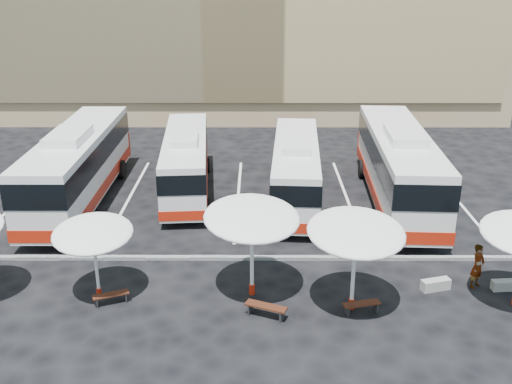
{
  "coord_description": "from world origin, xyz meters",
  "views": [
    {
      "loc": [
        1.05,
        -22.85,
        12.12
      ],
      "look_at": [
        1.0,
        3.0,
        2.2
      ],
      "focal_mm": 42.0,
      "sensor_mm": 36.0,
      "label": 1
    }
  ],
  "objects_px": {
    "bus_3": "(398,164)",
    "sunshade_1": "(93,234)",
    "wood_bench_2": "(266,308)",
    "conc_bench_0": "(436,285)",
    "bus_0": "(78,164)",
    "bus_2": "(296,168)",
    "conc_bench_1": "(505,285)",
    "wood_bench_1": "(111,296)",
    "passenger_0": "(478,266)",
    "bus_1": "(186,160)",
    "sunshade_2": "(252,218)",
    "wood_bench_3": "(362,305)",
    "sunshade_3": "(356,232)"
  },
  "relations": [
    {
      "from": "bus_3",
      "to": "sunshade_1",
      "type": "height_order",
      "value": "bus_3"
    },
    {
      "from": "wood_bench_2",
      "to": "conc_bench_0",
      "type": "xyz_separation_m",
      "value": [
        6.74,
        1.97,
        -0.15
      ]
    },
    {
      "from": "bus_0",
      "to": "wood_bench_2",
      "type": "height_order",
      "value": "bus_0"
    },
    {
      "from": "sunshade_1",
      "to": "bus_2",
      "type": "bearing_deg",
      "value": 51.08
    },
    {
      "from": "conc_bench_1",
      "to": "sunshade_1",
      "type": "bearing_deg",
      "value": -178.11
    },
    {
      "from": "wood_bench_1",
      "to": "passenger_0",
      "type": "xyz_separation_m",
      "value": [
        14.28,
        1.32,
        0.6
      ]
    },
    {
      "from": "sunshade_1",
      "to": "wood_bench_2",
      "type": "relative_size",
      "value": 2.14
    },
    {
      "from": "wood_bench_1",
      "to": "passenger_0",
      "type": "bearing_deg",
      "value": 5.26
    },
    {
      "from": "bus_0",
      "to": "passenger_0",
      "type": "bearing_deg",
      "value": -26.69
    },
    {
      "from": "conc_bench_1",
      "to": "bus_1",
      "type": "bearing_deg",
      "value": 141.35
    },
    {
      "from": "wood_bench_1",
      "to": "sunshade_2",
      "type": "bearing_deg",
      "value": 7.72
    },
    {
      "from": "conc_bench_0",
      "to": "passenger_0",
      "type": "distance_m",
      "value": 1.82
    },
    {
      "from": "bus_1",
      "to": "sunshade_1",
      "type": "bearing_deg",
      "value": -104.99
    },
    {
      "from": "bus_2",
      "to": "bus_3",
      "type": "bearing_deg",
      "value": 0.62
    },
    {
      "from": "wood_bench_2",
      "to": "conc_bench_1",
      "type": "relative_size",
      "value": 1.48
    },
    {
      "from": "sunshade_1",
      "to": "conc_bench_0",
      "type": "relative_size",
      "value": 2.92
    },
    {
      "from": "conc_bench_1",
      "to": "passenger_0",
      "type": "bearing_deg",
      "value": 167.02
    },
    {
      "from": "sunshade_1",
      "to": "wood_bench_3",
      "type": "relative_size",
      "value": 2.34
    },
    {
      "from": "conc_bench_0",
      "to": "bus_1",
      "type": "bearing_deg",
      "value": 135.03
    },
    {
      "from": "bus_2",
      "to": "bus_3",
      "type": "relative_size",
      "value": 0.84
    },
    {
      "from": "conc_bench_0",
      "to": "passenger_0",
      "type": "height_order",
      "value": "passenger_0"
    },
    {
      "from": "bus_0",
      "to": "conc_bench_1",
      "type": "distance_m",
      "value": 21.62
    },
    {
      "from": "wood_bench_3",
      "to": "conc_bench_0",
      "type": "distance_m",
      "value": 3.65
    },
    {
      "from": "bus_0",
      "to": "sunshade_1",
      "type": "distance_m",
      "value": 10.53
    },
    {
      "from": "bus_0",
      "to": "bus_2",
      "type": "xyz_separation_m",
      "value": [
        11.61,
        0.22,
        -0.32
      ]
    },
    {
      "from": "bus_0",
      "to": "sunshade_1",
      "type": "height_order",
      "value": "bus_0"
    },
    {
      "from": "sunshade_3",
      "to": "wood_bench_3",
      "type": "xyz_separation_m",
      "value": [
        0.33,
        -0.3,
        -2.81
      ]
    },
    {
      "from": "sunshade_2",
      "to": "passenger_0",
      "type": "relative_size",
      "value": 2.49
    },
    {
      "from": "bus_3",
      "to": "wood_bench_1",
      "type": "bearing_deg",
      "value": -138.42
    },
    {
      "from": "sunshade_3",
      "to": "wood_bench_1",
      "type": "relative_size",
      "value": 2.85
    },
    {
      "from": "conc_bench_0",
      "to": "conc_bench_1",
      "type": "height_order",
      "value": "conc_bench_0"
    },
    {
      "from": "wood_bench_1",
      "to": "passenger_0",
      "type": "distance_m",
      "value": 14.35
    },
    {
      "from": "bus_1",
      "to": "wood_bench_1",
      "type": "xyz_separation_m",
      "value": [
        -1.55,
        -12.11,
        -1.48
      ]
    },
    {
      "from": "bus_3",
      "to": "wood_bench_1",
      "type": "relative_size",
      "value": 9.72
    },
    {
      "from": "bus_1",
      "to": "wood_bench_1",
      "type": "relative_size",
      "value": 8.1
    },
    {
      "from": "wood_bench_3",
      "to": "conc_bench_0",
      "type": "relative_size",
      "value": 1.25
    },
    {
      "from": "bus_1",
      "to": "bus_2",
      "type": "height_order",
      "value": "bus_2"
    },
    {
      "from": "bus_3",
      "to": "passenger_0",
      "type": "distance_m",
      "value": 9.28
    },
    {
      "from": "wood_bench_3",
      "to": "passenger_0",
      "type": "relative_size",
      "value": 0.8
    },
    {
      "from": "bus_2",
      "to": "sunshade_2",
      "type": "distance_m",
      "value": 10.34
    },
    {
      "from": "sunshade_1",
      "to": "sunshade_2",
      "type": "bearing_deg",
      "value": 1.81
    },
    {
      "from": "bus_1",
      "to": "bus_0",
      "type": "bearing_deg",
      "value": -168.16
    },
    {
      "from": "conc_bench_0",
      "to": "passenger_0",
      "type": "relative_size",
      "value": 0.64
    },
    {
      "from": "bus_3",
      "to": "wood_bench_2",
      "type": "height_order",
      "value": "bus_3"
    },
    {
      "from": "wood_bench_3",
      "to": "bus_1",
      "type": "bearing_deg",
      "value": 121.57
    },
    {
      "from": "wood_bench_2",
      "to": "conc_bench_0",
      "type": "height_order",
      "value": "wood_bench_2"
    },
    {
      "from": "bus_1",
      "to": "sunshade_3",
      "type": "distance_m",
      "value": 14.61
    },
    {
      "from": "sunshade_1",
      "to": "wood_bench_1",
      "type": "height_order",
      "value": "sunshade_1"
    },
    {
      "from": "sunshade_1",
      "to": "conc_bench_0",
      "type": "distance_m",
      "value": 13.44
    },
    {
      "from": "wood_bench_2",
      "to": "conc_bench_1",
      "type": "height_order",
      "value": "wood_bench_2"
    }
  ]
}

